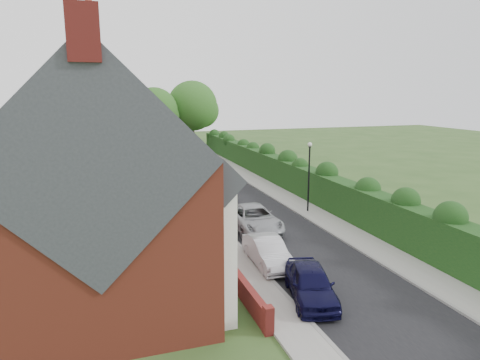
% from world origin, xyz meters
% --- Properties ---
extents(ground, '(140.00, 140.00, 0.00)m').
position_xyz_m(ground, '(0.00, 0.00, 0.00)').
color(ground, '#2D4C1E').
rests_on(ground, ground).
extents(road, '(6.00, 58.00, 0.02)m').
position_xyz_m(road, '(-0.50, 11.00, 0.01)').
color(road, black).
rests_on(road, ground).
extents(pavement_hedge_side, '(2.20, 58.00, 0.12)m').
position_xyz_m(pavement_hedge_side, '(3.60, 11.00, 0.06)').
color(pavement_hedge_side, gray).
rests_on(pavement_hedge_side, ground).
extents(pavement_house_side, '(1.70, 58.00, 0.12)m').
position_xyz_m(pavement_house_side, '(-4.35, 11.00, 0.06)').
color(pavement_house_side, gray).
rests_on(pavement_house_side, ground).
extents(kerb_hedge_side, '(0.18, 58.00, 0.13)m').
position_xyz_m(kerb_hedge_side, '(2.55, 11.00, 0.07)').
color(kerb_hedge_side, gray).
rests_on(kerb_hedge_side, ground).
extents(kerb_house_side, '(0.18, 58.00, 0.13)m').
position_xyz_m(kerb_house_side, '(-3.55, 11.00, 0.07)').
color(kerb_house_side, gray).
rests_on(kerb_house_side, ground).
extents(hedge, '(2.10, 58.00, 2.85)m').
position_xyz_m(hedge, '(5.40, 11.00, 1.60)').
color(hedge, '#113714').
rests_on(hedge, ground).
extents(terrace_row, '(9.05, 40.50, 11.50)m').
position_xyz_m(terrace_row, '(-10.87, 9.98, 4.47)').
color(terrace_row, '#963726').
rests_on(terrace_row, ground).
extents(garden_wall_row, '(0.35, 40.35, 1.10)m').
position_xyz_m(garden_wall_row, '(-5.35, 10.00, 0.46)').
color(garden_wall_row, maroon).
rests_on(garden_wall_row, ground).
extents(lamppost, '(0.32, 0.32, 5.16)m').
position_xyz_m(lamppost, '(3.40, 4.00, 3.30)').
color(lamppost, black).
rests_on(lamppost, ground).
extents(tree_far_left, '(7.14, 6.80, 9.29)m').
position_xyz_m(tree_far_left, '(-2.65, 40.08, 5.71)').
color(tree_far_left, '#332316').
rests_on(tree_far_left, ground).
extents(tree_far_right, '(7.98, 7.60, 10.31)m').
position_xyz_m(tree_far_right, '(3.39, 42.08, 6.31)').
color(tree_far_right, '#332316').
rests_on(tree_far_right, ground).
extents(tree_far_back, '(8.40, 8.00, 10.82)m').
position_xyz_m(tree_far_back, '(-8.59, 43.08, 6.62)').
color(tree_far_back, '#332316').
rests_on(tree_far_back, ground).
extents(car_navy, '(2.81, 4.66, 1.49)m').
position_xyz_m(car_navy, '(-2.65, -8.08, 0.74)').
color(car_navy, black).
rests_on(car_navy, ground).
extents(car_silver_a, '(1.66, 4.34, 1.41)m').
position_xyz_m(car_silver_a, '(-3.00, -4.05, 0.71)').
color(car_silver_a, '#B8B7BC').
rests_on(car_silver_a, ground).
extents(car_silver_b, '(2.73, 5.70, 1.57)m').
position_xyz_m(car_silver_b, '(-1.76, 1.40, 0.78)').
color(car_silver_b, '#A4A6AB').
rests_on(car_silver_b, ground).
extents(car_white, '(2.27, 5.34, 1.54)m').
position_xyz_m(car_white, '(-1.66, 10.37, 0.77)').
color(car_white, white).
rests_on(car_white, ground).
extents(car_green, '(1.99, 4.05, 1.33)m').
position_xyz_m(car_green, '(-2.66, 16.20, 0.66)').
color(car_green, '#0F331B').
rests_on(car_green, ground).
extents(car_red, '(1.99, 4.71, 1.51)m').
position_xyz_m(car_red, '(-3.00, 19.89, 0.76)').
color(car_red, maroon).
rests_on(car_red, ground).
extents(car_beige, '(2.73, 5.07, 1.35)m').
position_xyz_m(car_beige, '(-1.88, 27.31, 0.68)').
color(car_beige, '#BAB086').
rests_on(car_beige, ground).
extents(car_grey, '(2.67, 4.85, 1.33)m').
position_xyz_m(car_grey, '(-2.68, 29.40, 0.67)').
color(car_grey, slate).
rests_on(car_grey, ground).
extents(car_black, '(1.75, 4.13, 1.39)m').
position_xyz_m(car_black, '(-3.00, 35.10, 0.70)').
color(car_black, black).
rests_on(car_black, ground).
extents(horse, '(1.49, 2.10, 1.62)m').
position_xyz_m(horse, '(-0.67, 12.53, 0.81)').
color(horse, '#55311F').
rests_on(horse, ground).
extents(horse_cart, '(1.42, 3.13, 2.26)m').
position_xyz_m(horse_cart, '(-0.67, 14.60, 1.29)').
color(horse_cart, black).
rests_on(horse_cart, ground).
extents(car_extra_far, '(1.51, 4.27, 1.40)m').
position_xyz_m(car_extra_far, '(-2.08, 37.81, 0.70)').
color(car_extra_far, maroon).
rests_on(car_extra_far, ground).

